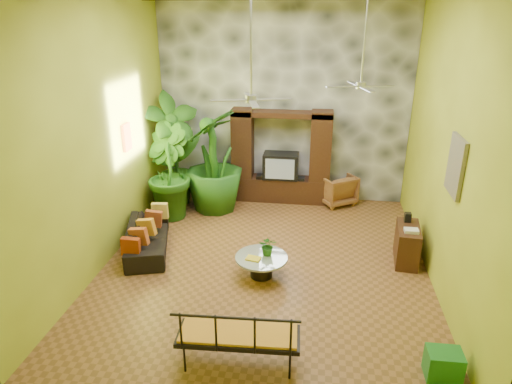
# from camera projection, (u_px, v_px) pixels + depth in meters

# --- Properties ---
(ground) EXTENTS (7.00, 7.00, 0.00)m
(ground) POSITION_uv_depth(u_px,v_px,m) (265.00, 263.00, 8.69)
(ground) COLOR brown
(ground) RESTS_ON ground
(back_wall) EXTENTS (6.00, 0.02, 5.00)m
(back_wall) POSITION_uv_depth(u_px,v_px,m) (283.00, 98.00, 10.96)
(back_wall) COLOR olive
(back_wall) RESTS_ON ground
(left_wall) EXTENTS (0.02, 7.00, 5.00)m
(left_wall) POSITION_uv_depth(u_px,v_px,m) (100.00, 130.00, 8.14)
(left_wall) COLOR olive
(left_wall) RESTS_ON ground
(right_wall) EXTENTS (0.02, 7.00, 5.00)m
(right_wall) POSITION_uv_depth(u_px,v_px,m) (451.00, 143.00, 7.37)
(right_wall) COLOR olive
(right_wall) RESTS_ON ground
(stone_accent_wall) EXTENTS (5.98, 0.10, 4.98)m
(stone_accent_wall) POSITION_uv_depth(u_px,v_px,m) (283.00, 99.00, 10.91)
(stone_accent_wall) COLOR #3B3F43
(stone_accent_wall) RESTS_ON ground
(entertainment_center) EXTENTS (2.40, 0.55, 2.30)m
(entertainment_center) POSITION_uv_depth(u_px,v_px,m) (281.00, 164.00, 11.21)
(entertainment_center) COLOR #331A0E
(entertainment_center) RESTS_ON ground
(ceiling_fan_front) EXTENTS (1.28, 1.28, 1.86)m
(ceiling_fan_front) POSITION_uv_depth(u_px,v_px,m) (251.00, 86.00, 7.07)
(ceiling_fan_front) COLOR #ABABAF
(ceiling_fan_front) RESTS_ON ceiling
(ceiling_fan_back) EXTENTS (1.28, 1.28, 1.86)m
(ceiling_fan_back) POSITION_uv_depth(u_px,v_px,m) (362.00, 74.00, 8.31)
(ceiling_fan_back) COLOR #ABABAF
(ceiling_fan_back) RESTS_ON ceiling
(wall_art_mask) EXTENTS (0.06, 0.32, 0.55)m
(wall_art_mask) POSITION_uv_depth(u_px,v_px,m) (127.00, 137.00, 9.20)
(wall_art_mask) COLOR orange
(wall_art_mask) RESTS_ON left_wall
(wall_art_painting) EXTENTS (0.06, 0.70, 0.90)m
(wall_art_painting) POSITION_uv_depth(u_px,v_px,m) (456.00, 166.00, 6.90)
(wall_art_painting) COLOR #22537F
(wall_art_painting) RESTS_ON right_wall
(sofa) EXTENTS (1.24, 2.03, 0.56)m
(sofa) POSITION_uv_depth(u_px,v_px,m) (148.00, 237.00, 9.09)
(sofa) COLOR black
(sofa) RESTS_ON ground
(wicker_armchair) EXTENTS (1.12, 1.13, 0.75)m
(wicker_armchair) POSITION_uv_depth(u_px,v_px,m) (336.00, 189.00, 11.24)
(wicker_armchair) COLOR brown
(wicker_armchair) RESTS_ON ground
(tall_plant_a) EXTENTS (1.73, 1.69, 2.74)m
(tall_plant_a) POSITION_uv_depth(u_px,v_px,m) (174.00, 150.00, 10.85)
(tall_plant_a) COLOR #29621A
(tall_plant_a) RESTS_ON ground
(tall_plant_b) EXTENTS (1.49, 1.51, 2.14)m
(tall_plant_b) POSITION_uv_depth(u_px,v_px,m) (167.00, 172.00, 10.31)
(tall_plant_b) COLOR #225917
(tall_plant_b) RESTS_ON ground
(tall_plant_c) EXTENTS (1.62, 1.62, 2.42)m
(tall_plant_c) POSITION_uv_depth(u_px,v_px,m) (214.00, 161.00, 10.62)
(tall_plant_c) COLOR #215917
(tall_plant_c) RESTS_ON ground
(coffee_table) EXTENTS (0.94, 0.94, 0.40)m
(coffee_table) POSITION_uv_depth(u_px,v_px,m) (261.00, 264.00, 8.19)
(coffee_table) COLOR black
(coffee_table) RESTS_ON ground
(centerpiece_plant) EXTENTS (0.34, 0.30, 0.36)m
(centerpiece_plant) POSITION_uv_depth(u_px,v_px,m) (268.00, 246.00, 8.14)
(centerpiece_plant) COLOR #235B18
(centerpiece_plant) RESTS_ON coffee_table
(yellow_tray) EXTENTS (0.28, 0.23, 0.03)m
(yellow_tray) POSITION_uv_depth(u_px,v_px,m) (253.00, 259.00, 8.05)
(yellow_tray) COLOR #FFFE1B
(yellow_tray) RESTS_ON coffee_table
(iron_bench) EXTENTS (1.66, 0.67, 0.57)m
(iron_bench) POSITION_uv_depth(u_px,v_px,m) (237.00, 335.00, 5.99)
(iron_bench) COLOR black
(iron_bench) RESTS_ON ground
(side_console) EXTENTS (0.48, 0.93, 0.72)m
(side_console) POSITION_uv_depth(u_px,v_px,m) (407.00, 244.00, 8.65)
(side_console) COLOR #331710
(side_console) RESTS_ON ground
(green_bin) EXTENTS (0.46, 0.34, 0.39)m
(green_bin) POSITION_uv_depth(u_px,v_px,m) (443.00, 364.00, 5.96)
(green_bin) COLOR #1E722E
(green_bin) RESTS_ON ground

